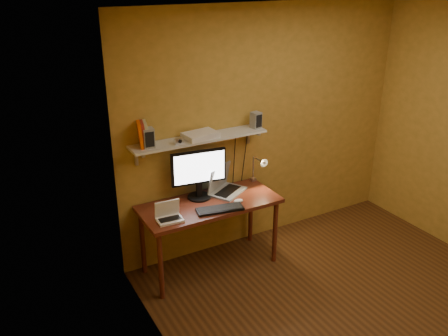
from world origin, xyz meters
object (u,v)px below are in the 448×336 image
monitor (199,172)px  shelf_camera (179,141)px  laptop (224,185)px  keyboard (220,209)px  speaker_left (148,138)px  wall_shelf (200,139)px  speaker_right (256,120)px  router (200,135)px  mouse (238,201)px  desk_lamp (259,166)px  netbook (169,215)px  desk (210,210)px

monitor → shelf_camera: size_ratio=5.47×
laptop → keyboard: bearing=-154.7°
monitor → speaker_left: 0.65m
wall_shelf → speaker_right: bearing=-0.9°
router → mouse: bearing=-52.1°
desk_lamp → shelf_camera: (-0.91, -0.00, 0.45)m
mouse → keyboard: bearing=-167.8°
mouse → router: bearing=127.5°
netbook → speaker_right: speaker_right is taller
netbook → mouse: netbook is taller
speaker_right → monitor: bearing=173.8°
desk → speaker_right: size_ratio=8.45×
wall_shelf → shelf_camera: 0.27m
monitor → laptop: monitor is taller
wall_shelf → netbook: 0.80m
mouse → shelf_camera: shelf_camera is taller
desk → mouse: (0.25, -0.14, 0.10)m
desk → shelf_camera: shelf_camera is taller
monitor → mouse: size_ratio=5.62×
monitor → mouse: 0.49m
laptop → speaker_right: bearing=-25.9°
speaker_left → mouse: bearing=-15.9°
keyboard → speaker_right: bearing=42.2°
keyboard → desk_lamp: desk_lamp is taller
desk → laptop: 0.33m
speaker_left → speaker_right: size_ratio=1.10×
keyboard → mouse: mouse is taller
desk → wall_shelf: bearing=90.0°
desk → netbook: netbook is taller
netbook → router: router is taller
desk → shelf_camera: bearing=153.8°
wall_shelf → speaker_left: 0.54m
speaker_left → speaker_right: bearing=6.5°
desk → router: bearing=89.6°
monitor → desk_lamp: monitor is taller
netbook → speaker_right: (1.13, 0.30, 0.66)m
wall_shelf → router: 0.05m
keyboard → desk_lamp: 0.75m
shelf_camera → monitor: bearing=6.4°
monitor → speaker_left: (-0.49, 0.03, 0.43)m
wall_shelf → mouse: bearing=-53.3°
router → shelf_camera: bearing=-168.0°
netbook → speaker_left: speaker_left is taller
netbook → keyboard: bearing=-4.4°
desk → mouse: bearing=-29.3°
mouse → speaker_right: bearing=39.2°
monitor → keyboard: size_ratio=1.24×
speaker_left → desk_lamp: bearing=3.7°
laptop → shelf_camera: shelf_camera is taller
mouse → desk_lamp: bearing=32.5°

